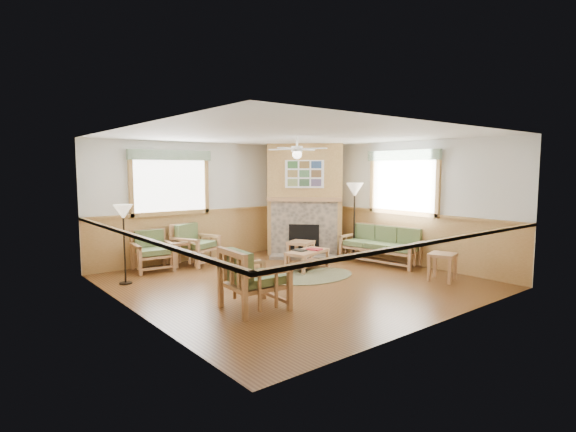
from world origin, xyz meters
TOP-DOWN VIEW (x-y plane):
  - floor at (0.00, 0.00)m, footprint 6.00×6.00m
  - ceiling at (0.00, 0.00)m, footprint 6.00×6.00m
  - wall_back at (0.00, 3.00)m, footprint 6.00×0.02m
  - wall_front at (0.00, -3.00)m, footprint 6.00×0.02m
  - wall_left at (-3.00, 0.00)m, footprint 0.02×6.00m
  - wall_right at (3.00, 0.00)m, footprint 0.02×6.00m
  - wainscot at (0.00, 0.00)m, footprint 6.00×6.00m
  - fireplace at (2.05, 2.05)m, footprint 3.11×3.11m
  - window_back at (-1.10, 2.96)m, footprint 1.90×0.16m
  - window_right at (2.96, -0.20)m, footprint 0.16×1.90m
  - ceiling_fan at (0.30, 0.30)m, footprint 1.59×1.59m
  - sofa at (2.55, 0.05)m, footprint 1.88×1.01m
  - armchair_back_left at (-1.72, 2.55)m, footprint 0.82×0.82m
  - armchair_back_right at (-0.73, 2.55)m, footprint 1.05×1.05m
  - armchair_left at (-1.53, -0.91)m, footprint 0.88×0.88m
  - coffee_table at (0.86, 0.62)m, footprint 1.10×0.75m
  - end_table_chairs at (-1.00, 2.55)m, footprint 0.59×0.57m
  - end_table_sofa at (2.19, -1.71)m, footprint 0.58×0.57m
  - footstool at (1.35, 1.41)m, footprint 0.68×0.68m
  - braided_rug at (0.53, 0.08)m, footprint 2.21×2.21m
  - floor_lamp_left at (-2.54, 1.81)m, footprint 0.40×0.40m
  - floor_lamp_right at (2.55, 0.88)m, footprint 0.54×0.54m
  - book_red at (1.01, 0.57)m, footprint 0.30×0.35m
  - book_dark at (0.71, 0.69)m, footprint 0.23×0.29m

SIDE VIEW (x-z plane):
  - floor at x=0.00m, z-range -0.01..0.00m
  - braided_rug at x=0.53m, z-range 0.00..0.01m
  - coffee_table at x=0.86m, z-range 0.00..0.40m
  - footstool at x=1.35m, z-range 0.00..0.45m
  - end_table_sofa at x=2.19m, z-range 0.00..0.53m
  - end_table_chairs at x=-1.00m, z-range 0.00..0.54m
  - sofa at x=2.55m, z-range 0.00..0.82m
  - armchair_back_left at x=-1.72m, z-range 0.00..0.83m
  - book_dark at x=0.71m, z-range 0.41..0.44m
  - book_red at x=1.01m, z-range 0.41..0.44m
  - armchair_back_right at x=-0.73m, z-range 0.00..0.90m
  - armchair_left at x=-1.53m, z-range 0.00..0.93m
  - wainscot at x=0.00m, z-range 0.00..1.10m
  - floor_lamp_left at x=-2.54m, z-range 0.00..1.47m
  - floor_lamp_right at x=2.55m, z-range 0.00..1.79m
  - wall_back at x=0.00m, z-range 0.00..2.70m
  - wall_front at x=0.00m, z-range 0.00..2.70m
  - wall_left at x=-3.00m, z-range 0.00..2.70m
  - wall_right at x=3.00m, z-range 0.00..2.70m
  - fireplace at x=2.05m, z-range 0.00..2.70m
  - window_back at x=-1.10m, z-range 1.78..3.28m
  - window_right at x=2.96m, z-range 1.78..3.28m
  - ceiling_fan at x=0.30m, z-range 2.48..2.84m
  - ceiling at x=0.00m, z-range 2.70..2.71m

